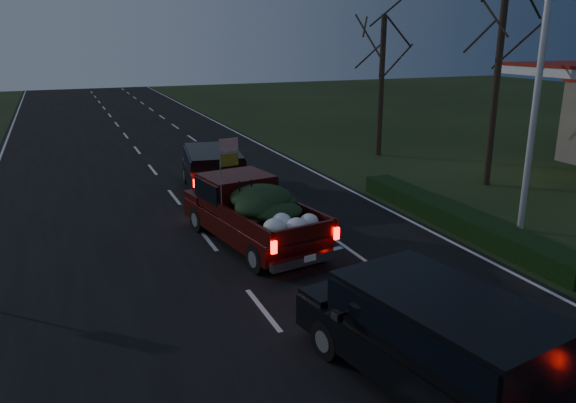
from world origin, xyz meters
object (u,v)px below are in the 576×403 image
object	(u,v)px
pickup_truck	(252,209)
lead_suv	(213,166)
light_pole	(542,54)
rear_suv	(439,333)

from	to	relation	value
pickup_truck	lead_suv	xyz separation A→B (m)	(0.43, 5.96, -0.02)
light_pole	lead_suv	xyz separation A→B (m)	(-7.89, 8.13, -4.42)
pickup_truck	light_pole	bearing A→B (deg)	-24.18
light_pole	pickup_truck	xyz separation A→B (m)	(-8.32, 2.17, -4.40)
rear_suv	pickup_truck	bearing A→B (deg)	83.91
pickup_truck	rear_suv	world-z (taller)	pickup_truck
light_pole	pickup_truck	distance (m)	9.66
lead_suv	rear_suv	xyz separation A→B (m)	(0.15, -14.08, 0.07)
light_pole	rear_suv	distance (m)	10.69
pickup_truck	lead_suv	world-z (taller)	pickup_truck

